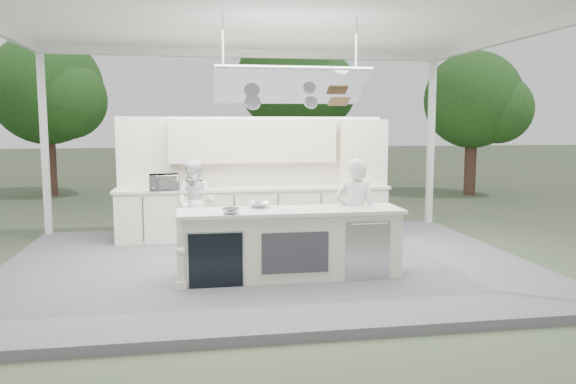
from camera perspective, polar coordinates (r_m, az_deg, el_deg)
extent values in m
plane|color=#464F36|center=(8.79, -2.04, -7.82)|extent=(90.00, 90.00, 0.00)
cube|color=#5C5C61|center=(8.78, -2.04, -7.44)|extent=(8.00, 6.00, 0.12)
cube|color=white|center=(12.39, 14.30, 4.94)|extent=(0.12, 0.12, 3.70)
cube|color=white|center=(11.67, -23.50, 4.47)|extent=(0.12, 0.12, 3.70)
cube|color=white|center=(8.64, -2.15, 17.21)|extent=(8.20, 6.20, 0.16)
cube|color=white|center=(11.46, -4.10, 13.86)|extent=(8.00, 0.12, 0.16)
cube|color=white|center=(9.90, 21.64, 14.48)|extent=(0.12, 6.00, 0.16)
cube|color=white|center=(7.66, 0.28, 10.76)|extent=(2.00, 0.71, 0.43)
cube|color=white|center=(7.66, 0.28, 10.76)|extent=(2.06, 0.76, 0.46)
cylinder|color=white|center=(7.60, -6.63, 14.34)|extent=(0.02, 0.02, 0.95)
cylinder|color=white|center=(7.91, 6.93, 14.05)|extent=(0.02, 0.02, 0.95)
cylinder|color=silver|center=(7.72, -3.61, 9.08)|extent=(0.22, 0.14, 0.21)
cylinder|color=silver|center=(7.80, 2.35, 9.06)|extent=(0.18, 0.12, 0.18)
cube|color=olive|center=(7.91, 5.20, 9.16)|extent=(0.28, 0.18, 0.12)
cube|color=beige|center=(7.82, 0.28, -5.39)|extent=(3.00, 0.70, 0.90)
cube|color=silver|center=(7.73, 0.28, -1.95)|extent=(3.10, 0.78, 0.05)
cylinder|color=beige|center=(7.37, -10.88, -6.21)|extent=(0.11, 0.11, 0.92)
cube|color=black|center=(7.39, -7.35, -6.90)|extent=(0.70, 0.04, 0.72)
cube|color=silver|center=(7.39, -7.35, -6.91)|extent=(0.74, 0.03, 0.72)
cube|color=#333338|center=(7.48, 0.75, -6.19)|extent=(0.90, 0.02, 0.55)
cube|color=silver|center=(7.72, 8.10, -5.85)|extent=(0.62, 0.02, 0.78)
cube|color=beige|center=(10.52, -3.42, -2.19)|extent=(5.00, 0.65, 0.90)
cube|color=silver|center=(10.46, -3.44, 0.38)|extent=(5.08, 0.72, 0.05)
cube|color=beige|center=(10.73, -3.62, 1.62)|extent=(5.00, 0.10, 2.25)
cube|color=beige|center=(10.56, -3.58, 5.20)|extent=(3.10, 0.38, 0.80)
cube|color=beige|center=(10.94, 7.49, 3.91)|extent=(0.90, 0.45, 1.30)
cube|color=olive|center=(10.94, 7.49, 3.91)|extent=(0.84, 0.40, 0.03)
cylinder|color=silver|center=(10.82, 7.15, 1.02)|extent=(0.20, 0.20, 0.12)
cylinder|color=black|center=(10.81, 7.17, 1.86)|extent=(0.17, 0.17, 0.20)
cylinder|color=black|center=(10.93, 8.91, 0.99)|extent=(0.16, 0.16, 0.10)
cone|color=black|center=(10.91, 8.93, 1.88)|extent=(0.14, 0.14, 0.24)
cylinder|color=#523429|center=(18.98, -22.99, 2.82)|extent=(0.36, 0.36, 2.10)
sphere|color=#2D5D22|center=(18.97, -23.32, 9.59)|extent=(3.40, 3.40, 3.40)
sphere|color=#2D5D22|center=(18.31, -21.55, 8.71)|extent=(2.38, 2.38, 2.38)
cylinder|color=#523429|center=(20.77, 0.41, 4.18)|extent=(0.36, 0.36, 2.45)
sphere|color=#2D5D22|center=(20.80, 0.42, 11.42)|extent=(4.00, 4.00, 4.00)
sphere|color=#2D5D22|center=(20.35, 2.97, 10.38)|extent=(2.80, 2.80, 2.80)
cylinder|color=#523429|center=(18.59, 18.03, 2.69)|extent=(0.36, 0.36, 1.92)
sphere|color=#2D5D22|center=(18.56, 18.27, 8.90)|extent=(3.00, 3.00, 3.00)
sphere|color=#2D5D22|center=(18.45, 20.55, 7.89)|extent=(2.10, 2.10, 2.10)
imported|color=silver|center=(8.17, 6.84, -2.32)|extent=(0.67, 0.53, 1.63)
imported|color=white|center=(10.07, -9.39, -1.00)|extent=(0.89, 0.80, 1.49)
imported|color=#B9BBC0|center=(10.19, -12.50, 0.99)|extent=(0.55, 0.41, 0.28)
imported|color=silver|center=(7.91, -2.96, -1.31)|extent=(0.38, 0.38, 0.07)
imported|color=#B2B3B9|center=(7.38, -5.84, -1.93)|extent=(0.25, 0.25, 0.08)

